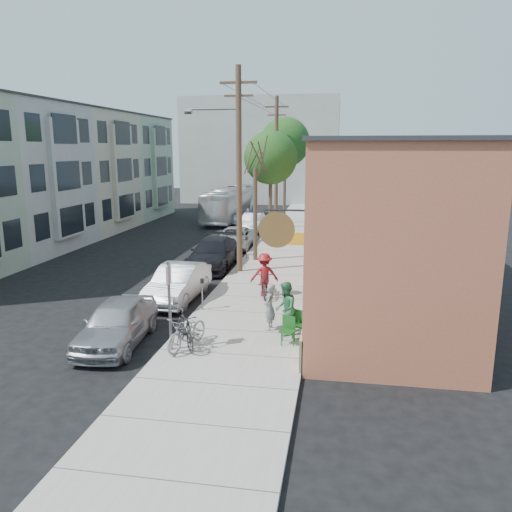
% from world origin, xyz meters
% --- Properties ---
extents(ground, '(120.00, 120.00, 0.00)m').
position_xyz_m(ground, '(0.00, 0.00, 0.00)').
color(ground, black).
extents(sidewalk, '(4.50, 58.00, 0.15)m').
position_xyz_m(sidewalk, '(4.25, 11.00, 0.07)').
color(sidewalk, '#A9A39C').
rests_on(sidewalk, ground).
extents(cafe_building, '(6.60, 20.20, 6.61)m').
position_xyz_m(cafe_building, '(8.99, 4.99, 3.30)').
color(cafe_building, '#AC5940').
rests_on(cafe_building, ground).
extents(apartment_row, '(6.30, 32.00, 9.00)m').
position_xyz_m(apartment_row, '(-11.85, 14.00, 4.50)').
color(apartment_row, '#92A58B').
rests_on(apartment_row, ground).
extents(end_cap_building, '(18.00, 8.00, 12.00)m').
position_xyz_m(end_cap_building, '(-2.00, 42.00, 6.00)').
color(end_cap_building, '#A6A7A2').
rests_on(end_cap_building, ground).
extents(sign_post, '(0.07, 0.45, 2.80)m').
position_xyz_m(sign_post, '(2.35, -3.94, 1.83)').
color(sign_post, slate).
rests_on(sign_post, sidewalk).
extents(parking_meter_near, '(0.14, 0.14, 1.24)m').
position_xyz_m(parking_meter_near, '(2.25, 0.05, 0.98)').
color(parking_meter_near, slate).
rests_on(parking_meter_near, sidewalk).
extents(parking_meter_far, '(0.14, 0.14, 1.24)m').
position_xyz_m(parking_meter_far, '(2.25, 9.37, 0.98)').
color(parking_meter_far, slate).
rests_on(parking_meter_far, sidewalk).
extents(utility_pole_near, '(3.57, 0.28, 10.00)m').
position_xyz_m(utility_pole_near, '(2.39, 6.41, 5.41)').
color(utility_pole_near, '#503A28').
rests_on(utility_pole_near, sidewalk).
extents(utility_pole_far, '(1.80, 0.28, 10.00)m').
position_xyz_m(utility_pole_far, '(2.45, 20.85, 5.34)').
color(utility_pole_far, '#503A28').
rests_on(utility_pole_far, sidewalk).
extents(tree_bare, '(0.24, 0.24, 5.10)m').
position_xyz_m(tree_bare, '(2.80, 9.09, 2.70)').
color(tree_bare, '#44392C').
rests_on(tree_bare, sidewalk).
extents(tree_leafy_mid, '(3.52, 3.52, 7.31)m').
position_xyz_m(tree_leafy_mid, '(2.80, 15.12, 5.68)').
color(tree_leafy_mid, '#44392C').
rests_on(tree_leafy_mid, sidewalk).
extents(tree_leafy_far, '(4.06, 4.06, 8.65)m').
position_xyz_m(tree_leafy_far, '(2.80, 23.66, 6.75)').
color(tree_leafy_far, '#44392C').
rests_on(tree_leafy_far, sidewalk).
extents(patio_chair_a, '(0.66, 0.66, 0.88)m').
position_xyz_m(patio_chair_a, '(6.19, -2.26, 0.59)').
color(patio_chair_a, '#144816').
rests_on(patio_chair_a, sidewalk).
extents(patio_chair_b, '(0.66, 0.66, 0.88)m').
position_xyz_m(patio_chair_b, '(5.91, -2.89, 0.59)').
color(patio_chair_b, '#144816').
rests_on(patio_chair_b, sidewalk).
extents(patron_grey, '(0.41, 0.60, 1.63)m').
position_xyz_m(patron_grey, '(5.13, -1.69, 0.96)').
color(patron_grey, gray).
rests_on(patron_grey, sidewalk).
extents(patron_green, '(0.70, 0.90, 1.82)m').
position_xyz_m(patron_green, '(5.72, -2.07, 1.06)').
color(patron_green, '#2E754C').
rests_on(patron_green, sidewalk).
extents(cyclist, '(1.34, 1.00, 1.84)m').
position_xyz_m(cyclist, '(4.35, 2.29, 1.07)').
color(cyclist, maroon).
rests_on(cyclist, sidewalk).
extents(cyclist_bike, '(1.10, 2.18, 1.09)m').
position_xyz_m(cyclist_bike, '(4.35, 2.29, 0.70)').
color(cyclist_bike, black).
rests_on(cyclist_bike, sidewalk).
extents(parked_bike_a, '(1.46, 1.90, 1.14)m').
position_xyz_m(parked_bike_a, '(2.71, -3.62, 0.72)').
color(parked_bike_a, black).
rests_on(parked_bike_a, sidewalk).
extents(parked_bike_b, '(1.27, 2.12, 1.05)m').
position_xyz_m(parked_bike_b, '(2.81, -3.71, 0.68)').
color(parked_bike_b, gray).
rests_on(parked_bike_b, sidewalk).
extents(car_0, '(2.10, 4.51, 1.50)m').
position_xyz_m(car_0, '(0.37, -3.50, 0.75)').
color(car_0, '#9D9EA5').
rests_on(car_0, ground).
extents(car_1, '(1.74, 4.63, 1.51)m').
position_xyz_m(car_1, '(0.80, 1.49, 0.75)').
color(car_1, '#B6B8BE').
rests_on(car_1, ground).
extents(car_2, '(2.30, 5.44, 1.57)m').
position_xyz_m(car_2, '(0.80, 7.46, 0.78)').
color(car_2, black).
rests_on(car_2, ground).
extents(car_3, '(2.37, 4.79, 1.31)m').
position_xyz_m(car_3, '(0.80, 13.01, 0.65)').
color(car_3, '#BABFC2').
rests_on(car_3, ground).
extents(car_4, '(1.49, 4.19, 1.38)m').
position_xyz_m(car_4, '(0.80, 19.68, 0.69)').
color(car_4, '#A0A2A8').
rests_on(car_4, ground).
extents(bus, '(2.85, 10.68, 2.95)m').
position_xyz_m(bus, '(-2.24, 25.11, 1.48)').
color(bus, silver).
rests_on(bus, ground).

